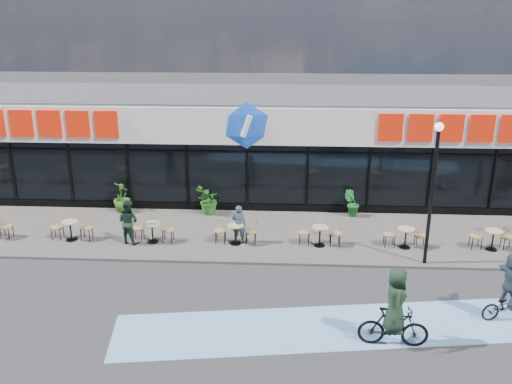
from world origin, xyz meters
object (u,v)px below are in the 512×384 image
(patron_right, at_px, (128,222))
(cyclist_a, at_px, (394,315))
(lamp_post, at_px, (433,182))
(patron_left, at_px, (239,224))
(potted_plant_left, at_px, (122,197))
(potted_plant_mid, at_px, (209,201))
(potted_plant_right, at_px, (352,203))
(cyclist_b, at_px, (510,290))

(patron_right, distance_m, cyclist_a, 10.23)
(lamp_post, bearing_deg, patron_right, 174.01)
(patron_left, bearing_deg, potted_plant_left, -24.39)
(lamp_post, height_order, patron_left, lamp_post)
(patron_right, bearing_deg, potted_plant_mid, -109.03)
(potted_plant_mid, relative_size, potted_plant_right, 1.07)
(potted_plant_left, distance_m, patron_left, 5.99)
(patron_left, distance_m, cyclist_b, 9.08)
(potted_plant_right, xyz_separation_m, patron_left, (-4.39, -2.93, 0.17))
(lamp_post, height_order, potted_plant_mid, lamp_post)
(patron_left, bearing_deg, lamp_post, 173.95)
(potted_plant_left, height_order, potted_plant_right, potted_plant_left)
(cyclist_a, height_order, cyclist_b, cyclist_a)
(potted_plant_left, height_order, cyclist_b, cyclist_b)
(lamp_post, xyz_separation_m, potted_plant_right, (-1.99, 4.25, -2.31))
(patron_right, distance_m, cyclist_b, 12.61)
(lamp_post, bearing_deg, potted_plant_left, 159.58)
(potted_plant_mid, bearing_deg, lamp_post, -27.82)
(cyclist_a, bearing_deg, cyclist_b, 23.13)
(potted_plant_mid, height_order, patron_right, patron_right)
(potted_plant_right, distance_m, cyclist_b, 8.25)
(potted_plant_mid, bearing_deg, potted_plant_right, 0.89)
(cyclist_b, bearing_deg, potted_plant_left, 149.98)
(potted_plant_mid, distance_m, cyclist_b, 11.92)
(patron_left, bearing_deg, potted_plant_right, -140.68)
(patron_left, xyz_separation_m, cyclist_b, (7.86, -4.55, 0.08))
(potted_plant_mid, xyz_separation_m, potted_plant_right, (5.88, 0.09, -0.04))
(potted_plant_left, bearing_deg, cyclist_b, -30.02)
(lamp_post, xyz_separation_m, potted_plant_left, (-11.57, 4.31, -2.23))
(potted_plant_mid, distance_m, patron_left, 3.21)
(potted_plant_right, bearing_deg, cyclist_a, -89.62)
(potted_plant_left, height_order, patron_left, patron_left)
(potted_plant_left, relative_size, patron_left, 0.88)
(lamp_post, distance_m, cyclist_a, 5.48)
(patron_left, bearing_deg, patron_right, 8.84)
(potted_plant_right, xyz_separation_m, cyclist_b, (3.47, -7.48, 0.25))
(potted_plant_left, distance_m, cyclist_b, 15.07)
(potted_plant_left, xyz_separation_m, patron_right, (1.20, -3.22, 0.18))
(potted_plant_left, relative_size, cyclist_b, 0.63)
(lamp_post, bearing_deg, cyclist_a, -112.34)
(patron_right, bearing_deg, patron_left, -156.66)
(cyclist_a, bearing_deg, lamp_post, 67.66)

